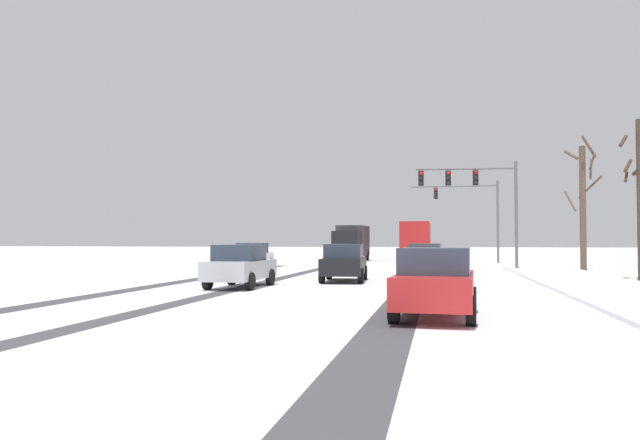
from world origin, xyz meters
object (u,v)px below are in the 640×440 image
Objects in this scene: car_yellow_cab_second at (426,259)px; car_silver_fourth at (240,266)px; traffic_signal_near_right at (475,190)px; bus_oncoming at (416,238)px; car_white_lead at (253,256)px; bare_tree_sidewalk_far at (583,202)px; traffic_signal_far_right at (472,206)px; box_truck_delivery at (352,242)px; car_black_third at (344,263)px; bare_tree_sidewalk_mid at (640,194)px; car_red_fifth at (436,282)px.

car_yellow_cab_second is 11.90m from car_silver_fourth.
car_yellow_cab_second is at bearing -115.00° from traffic_signal_near_right.
car_white_lead is at bearing -112.41° from bus_oncoming.
car_silver_fourth is at bearing -135.16° from bare_tree_sidewalk_far.
traffic_signal_far_right is 1.07× the size of traffic_signal_near_right.
car_white_lead is at bearing 105.06° from car_silver_fourth.
car_yellow_cab_second is 0.56× the size of box_truck_delivery.
car_yellow_cab_second is 0.54× the size of bare_tree_sidewalk_far.
car_black_third is 0.58× the size of bare_tree_sidewalk_mid.
traffic_signal_near_right is at bearing 84.63° from car_red_fifth.
car_silver_fourth is 0.99× the size of car_red_fifth.
bus_oncoming is at bearing 102.11° from traffic_signal_near_right.
traffic_signal_far_right reaches higher than car_silver_fourth.
bus_oncoming reaches higher than car_white_lead.
car_black_third is at bearing -137.07° from bare_tree_sidewalk_far.
bare_tree_sidewalk_mid reaches higher than traffic_signal_far_right.
car_silver_fourth is at bearing -129.17° from car_black_third.
traffic_signal_far_right is 25.24m from car_black_third.
car_silver_fourth is 0.56× the size of box_truck_delivery.
traffic_signal_far_right is at bearing 106.46° from bare_tree_sidewalk_mid.
bare_tree_sidewalk_mid is (12.87, 3.04, 3.04)m from car_black_third.
car_red_fifth is 25.07m from bare_tree_sidewalk_far.
car_black_third is 12.73m from car_red_fifth.
car_silver_fourth is (-3.36, -4.12, 0.00)m from car_black_third.
car_white_lead is 0.38× the size of bus_oncoming.
traffic_signal_far_right reaches higher than car_yellow_cab_second.
car_silver_fourth is at bearing -121.03° from traffic_signal_near_right.
car_yellow_cab_second is 26.00m from bus_oncoming.
car_yellow_cab_second is at bearing -100.12° from traffic_signal_far_right.
car_black_third is at bearing -82.78° from box_truck_delivery.
car_yellow_cab_second is (-2.86, -6.13, -3.97)m from traffic_signal_near_right.
car_white_lead is 16.52m from box_truck_delivery.
traffic_signal_near_right is 6.07m from bare_tree_sidewalk_far.
car_white_lead and car_yellow_cab_second have the same top height.
bus_oncoming is 1.53× the size of bare_tree_sidewalk_mid.
bus_oncoming is 1.42× the size of bare_tree_sidewalk_far.
bare_tree_sidewalk_far is (-0.64, 8.34, 0.14)m from bare_tree_sidewalk_mid.
bare_tree_sidewalk_far is at bearing -4.15° from traffic_signal_near_right.
car_red_fifth is (-2.25, -23.90, -3.97)m from traffic_signal_near_right.
bare_tree_sidewalk_mid is (16.23, 7.16, 3.04)m from car_silver_fourth.
bare_tree_sidewalk_mid reaches higher than bus_oncoming.
traffic_signal_near_right is 19.02m from car_silver_fourth.
car_yellow_cab_second is (-3.28, -18.38, -3.66)m from traffic_signal_far_right.
traffic_signal_far_right is 21.94m from bare_tree_sidewalk_mid.
bus_oncoming is 30.65m from bare_tree_sidewalk_mid.
traffic_signal_far_right is at bearing 46.35° from car_white_lead.
bare_tree_sidewalk_far is (6.00, -0.44, -0.80)m from traffic_signal_near_right.
traffic_signal_far_right reaches higher than car_white_lead.
car_white_lead is at bearing 161.58° from bare_tree_sidewalk_mid.
car_yellow_cab_second is at bearing 55.54° from car_silver_fourth.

